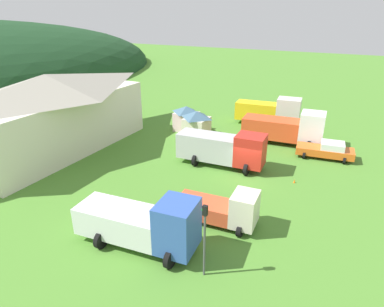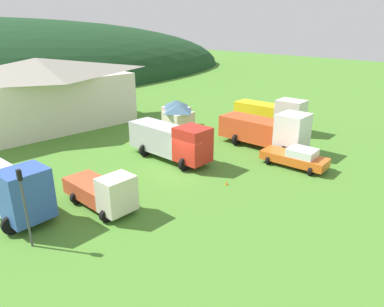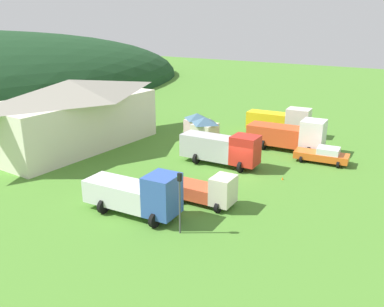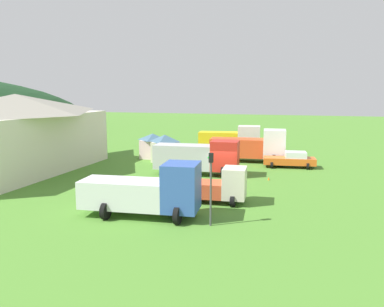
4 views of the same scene
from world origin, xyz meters
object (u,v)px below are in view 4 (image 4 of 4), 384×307
at_px(depot_building, 18,132).
at_px(heavy_rig_white, 252,146).
at_px(flatbed_truck_yellow, 233,139).
at_px(play_shed_pink, 153,146).
at_px(service_pickup_orange, 291,160).
at_px(traffic_cone_near_pickup, 269,180).
at_px(box_truck_blue, 148,191).
at_px(traffic_light_west, 211,182).
at_px(play_shed_cream, 165,148).
at_px(crane_truck_red, 199,156).
at_px(light_truck_cream, 215,186).

bearing_deg(depot_building, heavy_rig_white, -59.86).
bearing_deg(flatbed_truck_yellow, play_shed_pink, -147.54).
height_order(heavy_rig_white, service_pickup_orange, heavy_rig_white).
bearing_deg(traffic_cone_near_pickup, heavy_rig_white, 17.14).
relative_size(box_truck_blue, traffic_light_west, 1.77).
height_order(play_shed_pink, traffic_light_west, traffic_light_west).
xyz_separation_m(play_shed_cream, box_truck_blue, (-18.61, -5.78, 0.11)).
distance_m(crane_truck_red, traffic_cone_near_pickup, 6.79).
xyz_separation_m(crane_truck_red, flatbed_truck_yellow, (13.92, -0.60, 0.03)).
height_order(play_shed_pink, service_pickup_orange, play_shed_pink).
distance_m(light_truck_cream, service_pickup_orange, 15.45).
xyz_separation_m(flatbed_truck_yellow, service_pickup_orange, (-7.73, -7.55, -0.97)).
height_order(service_pickup_orange, traffic_light_west, traffic_light_west).
bearing_deg(traffic_light_west, play_shed_pink, 30.16).
bearing_deg(play_shed_pink, traffic_cone_near_pickup, -118.53).
relative_size(crane_truck_red, flatbed_truck_yellow, 1.02).
relative_size(light_truck_cream, traffic_light_west, 1.28).
bearing_deg(traffic_cone_near_pickup, light_truck_cream, 159.37).
bearing_deg(heavy_rig_white, flatbed_truck_yellow, 115.38).
relative_size(play_shed_pink, crane_truck_red, 0.36).
height_order(crane_truck_red, heavy_rig_white, heavy_rig_white).
relative_size(crane_truck_red, heavy_rig_white, 0.95).
xyz_separation_m(play_shed_cream, play_shed_pink, (1.58, 2.11, -0.05)).
height_order(depot_building, service_pickup_orange, depot_building).
distance_m(play_shed_pink, heavy_rig_white, 11.58).
distance_m(flatbed_truck_yellow, service_pickup_orange, 10.85).
bearing_deg(traffic_light_west, service_pickup_orange, -10.98).
bearing_deg(play_shed_cream, flatbed_truck_yellow, -37.13).
bearing_deg(play_shed_pink, light_truck_cream, -144.85).
bearing_deg(flatbed_truck_yellow, heavy_rig_white, -65.80).
bearing_deg(light_truck_cream, traffic_cone_near_pickup, 65.58).
bearing_deg(traffic_light_west, light_truck_cream, 10.23).
bearing_deg(crane_truck_red, flatbed_truck_yellow, 83.90).
bearing_deg(traffic_cone_near_pickup, box_truck_blue, 153.03).
xyz_separation_m(play_shed_pink, service_pickup_orange, (-1.15, -15.85, -0.69)).
relative_size(heavy_rig_white, traffic_cone_near_pickup, 14.23).
distance_m(box_truck_blue, light_truck_cream, 5.45).
height_order(light_truck_cream, traffic_cone_near_pickup, light_truck_cream).
relative_size(play_shed_cream, flatbed_truck_yellow, 0.38).
bearing_deg(traffic_light_west, play_shed_cream, 27.42).
bearing_deg(heavy_rig_white, play_shed_cream, -169.34).
bearing_deg(play_shed_cream, play_shed_pink, 53.16).
distance_m(play_shed_pink, flatbed_truck_yellow, 10.59).
bearing_deg(play_shed_cream, traffic_light_west, -152.58).
xyz_separation_m(depot_building, service_pickup_orange, (10.01, -25.29, -3.08)).
relative_size(play_shed_cream, traffic_light_west, 0.70).
height_order(heavy_rig_white, traffic_cone_near_pickup, heavy_rig_white).
height_order(crane_truck_red, traffic_light_west, traffic_light_west).
xyz_separation_m(play_shed_cream, light_truck_cream, (-14.28, -9.06, -0.38)).
xyz_separation_m(traffic_light_west, traffic_cone_near_pickup, (13.00, -2.18, -2.65)).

